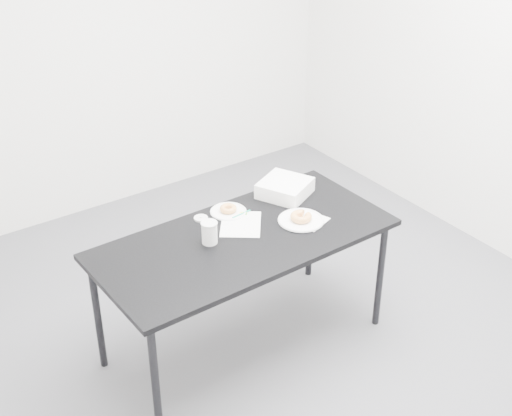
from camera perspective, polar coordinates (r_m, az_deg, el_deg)
floor at (r=4.34m, az=-0.60°, el=-10.39°), size 4.00×4.00×0.00m
wall_back at (r=5.29m, az=-13.37°, el=13.21°), size 4.00×0.02×2.70m
wall_right at (r=4.94m, az=19.20°, el=11.19°), size 0.02×4.00×2.70m
table at (r=3.89m, az=-0.97°, el=-3.01°), size 1.65×0.80×0.75m
scorecard at (r=3.97m, az=-1.23°, el=-1.29°), size 0.34×0.35×0.00m
logo_patch at (r=4.07m, az=-1.04°, el=-0.38°), size 0.06×0.06×0.00m
pen at (r=4.06m, az=-1.18°, el=-0.49°), size 0.13×0.02×0.01m
napkin at (r=4.02m, az=4.23°, el=-0.99°), size 0.23×0.23×0.00m
plate_near at (r=4.00m, az=3.62°, el=-0.99°), size 0.26×0.26×0.01m
donut_near at (r=3.99m, az=3.63°, el=-0.70°), size 0.14×0.14×0.04m
plate_far at (r=4.09m, az=-2.23°, el=-0.28°), size 0.21×0.21×0.01m
donut_far at (r=4.08m, az=-2.23°, el=-0.05°), size 0.10×0.10×0.03m
coffee_cup at (r=3.79m, az=-3.74°, el=-1.97°), size 0.08×0.08×0.13m
cup_lid at (r=4.03m, az=-4.44°, el=-0.82°), size 0.08×0.08×0.01m
bakery_box at (r=4.25m, az=2.32°, el=1.61°), size 0.36×0.36×0.09m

